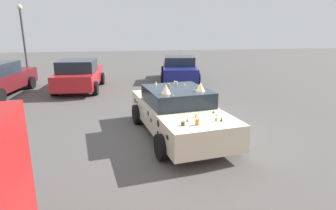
{
  "coord_description": "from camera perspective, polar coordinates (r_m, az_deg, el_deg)",
  "views": [
    {
      "loc": [
        -7.45,
        1.59,
        2.98
      ],
      "look_at": [
        0.0,
        0.3,
        0.9
      ],
      "focal_mm": 30.33,
      "sensor_mm": 36.0,
      "label": 1
    }
  ],
  "objects": [
    {
      "name": "parked_sedan_near_right",
      "position": [
        14.48,
        -17.43,
        5.78
      ],
      "size": [
        4.16,
        2.24,
        1.49
      ],
      "rotation": [
        0.0,
        0.0,
        -0.07
      ],
      "color": "red",
      "rests_on": "ground"
    },
    {
      "name": "lot_lamp_post",
      "position": [
        17.88,
        -27.07,
        12.32
      ],
      "size": [
        0.28,
        0.28,
        4.15
      ],
      "color": "#4C4C51",
      "rests_on": "ground"
    },
    {
      "name": "art_car_decorated",
      "position": [
        7.98,
        2.07,
        -1.42
      ],
      "size": [
        4.53,
        2.49,
        1.56
      ],
      "rotation": [
        0.0,
        0.0,
        3.29
      ],
      "color": "beige",
      "rests_on": "ground"
    },
    {
      "name": "parked_sedan_far_left",
      "position": [
        16.24,
        2.26,
        7.33
      ],
      "size": [
        4.38,
        2.53,
        1.39
      ],
      "rotation": [
        0.0,
        0.0,
        2.98
      ],
      "color": "navy",
      "rests_on": "ground"
    },
    {
      "name": "ground_plane",
      "position": [
        8.18,
        2.08,
        -5.99
      ],
      "size": [
        60.0,
        60.0,
        0.0
      ],
      "primitive_type": "plane",
      "color": "#514F4C"
    }
  ]
}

